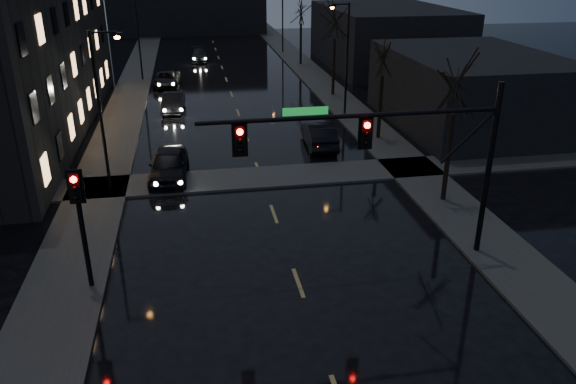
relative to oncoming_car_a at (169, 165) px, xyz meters
name	(u,v)px	position (x,y,z in m)	size (l,w,h in m)	color
sidewalk_left	(126,107)	(-3.64, 15.73, -0.76)	(3.00, 140.00, 0.12)	#2D2D2B
sidewalk_right	(337,98)	(13.36, 15.73, -0.76)	(3.00, 140.00, 0.12)	#2D2D2B
sidewalk_cross	(261,177)	(4.86, -0.77, -0.76)	(40.00, 3.00, 0.12)	#2D2D2B
commercial_right_near	(470,90)	(20.36, 6.73, 1.68)	(10.00, 14.00, 5.00)	black
commercial_right_far	(385,37)	(21.86, 28.73, 2.18)	(12.00, 18.00, 6.00)	black
far_block	(187,4)	(1.86, 58.73, 3.18)	(22.00, 10.00, 8.00)	black
signal_mast	(398,144)	(8.71, -10.27, 4.05)	(11.11, 0.41, 7.00)	black
signal_pole_left	(80,213)	(-2.64, -10.27, 2.19)	(0.35, 0.41, 4.53)	black
tree_near	(458,75)	(13.26, -5.27, 5.40)	(3.52, 3.52, 8.08)	black
tree_mid_a	(384,48)	(13.26, 4.73, 5.00)	(3.30, 3.30, 7.58)	black
tree_mid_b	(335,14)	(13.26, 16.73, 5.79)	(3.74, 3.74, 8.59)	black
tree_far	(301,6)	(13.26, 30.73, 5.24)	(3.43, 3.43, 7.88)	black
streetlight_l_near	(103,100)	(-2.72, -1.27, 3.95)	(1.53, 0.28, 8.00)	black
streetlight_l_far	(140,28)	(-2.72, 25.73, 3.95)	(1.53, 0.28, 8.00)	black
streetlight_r_mid	(344,50)	(12.45, 10.73, 3.95)	(1.53, 0.28, 8.00)	black
streetlight_r_far	(281,11)	(12.45, 38.73, 3.95)	(1.53, 0.28, 8.00)	black
oncoming_car_a	(169,165)	(0.00, 0.00, 0.00)	(1.94, 4.83, 1.65)	black
oncoming_car_b	(173,102)	(0.06, 14.10, -0.14)	(1.45, 4.14, 1.37)	black
oncoming_car_c	(167,79)	(-0.62, 22.81, -0.18)	(2.15, 4.66, 1.29)	black
oncoming_car_d	(199,55)	(2.65, 34.91, -0.15)	(1.88, 4.63, 1.34)	black
lead_car	(319,134)	(9.13, 3.96, -0.03)	(1.67, 4.79, 1.58)	black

